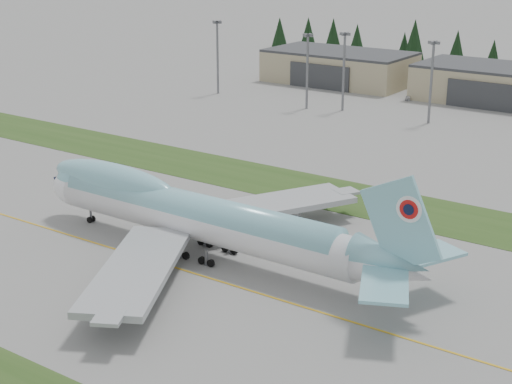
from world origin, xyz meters
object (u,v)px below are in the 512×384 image
Objects in this scene: service_vehicle_a at (408,100)px; hangar_left at (339,67)px; hangar_center at (499,84)px; boeing_747_freighter at (196,215)px.

hangar_left is at bearing 133.34° from service_vehicle_a.
boeing_747_freighter is at bearing -90.23° from hangar_center.
service_vehicle_a is at bearing -22.49° from hangar_left.
service_vehicle_a is (-23.51, -13.04, -5.39)m from hangar_center.
hangar_left is 1.00× the size of hangar_center.
hangar_left is 55.00m from hangar_center.
hangar_left is 34.51m from service_vehicle_a.
service_vehicle_a is (-22.93, 130.37, -6.45)m from boeing_747_freighter.
boeing_747_freighter reaches higher than hangar_left.
hangar_left is 12.37× the size of service_vehicle_a.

